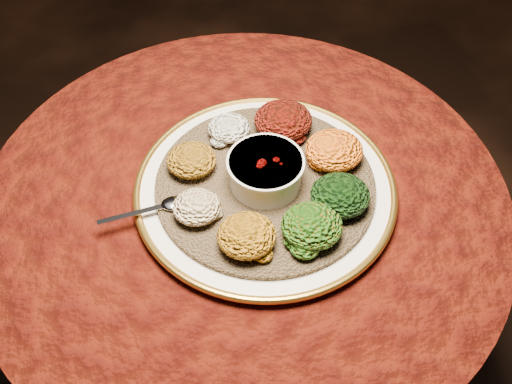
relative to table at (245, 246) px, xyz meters
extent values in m
plane|color=black|center=(0.00, 0.00, -0.55)|extent=(4.00, 4.00, 0.00)
cylinder|color=black|center=(0.00, 0.00, -0.53)|extent=(0.44, 0.44, 0.04)
cylinder|color=black|center=(0.00, 0.00, -0.21)|extent=(0.12, 0.12, 0.68)
cylinder|color=black|center=(0.00, 0.00, 0.15)|extent=(0.80, 0.80, 0.04)
cylinder|color=#3A0C04|center=(0.00, 0.00, 0.00)|extent=(0.93, 0.93, 0.34)
cylinder|color=#3A0C04|center=(0.00, 0.00, 0.17)|extent=(0.96, 0.96, 0.01)
cylinder|color=silver|center=(0.04, -0.01, 0.19)|extent=(0.52, 0.52, 0.02)
torus|color=gold|center=(0.04, -0.01, 0.20)|extent=(0.47, 0.47, 0.01)
cylinder|color=brown|center=(0.04, -0.01, 0.20)|extent=(0.51, 0.51, 0.01)
cylinder|color=silver|center=(0.04, -0.01, 0.24)|extent=(0.13, 0.13, 0.06)
cylinder|color=silver|center=(0.04, -0.01, 0.26)|extent=(0.13, 0.13, 0.01)
cylinder|color=#590404|center=(0.04, -0.01, 0.25)|extent=(0.11, 0.11, 0.01)
ellipsoid|color=silver|center=(-0.12, -0.04, 0.21)|extent=(0.04, 0.03, 0.01)
cube|color=silver|center=(-0.19, -0.05, 0.21)|extent=(0.12, 0.03, 0.00)
ellipsoid|color=white|center=(-0.01, 0.12, 0.23)|extent=(0.08, 0.08, 0.04)
ellipsoid|color=black|center=(0.09, 0.12, 0.23)|extent=(0.11, 0.10, 0.05)
ellipsoid|color=#BF6E0F|center=(0.17, 0.03, 0.23)|extent=(0.10, 0.10, 0.05)
ellipsoid|color=black|center=(0.16, -0.07, 0.23)|extent=(0.10, 0.10, 0.05)
ellipsoid|color=#AC410B|center=(0.10, -0.13, 0.23)|extent=(0.10, 0.10, 0.05)
ellipsoid|color=#B66B10|center=(-0.01, -0.13, 0.23)|extent=(0.10, 0.09, 0.05)
ellipsoid|color=maroon|center=(-0.08, -0.06, 0.23)|extent=(0.08, 0.08, 0.04)
ellipsoid|color=#865010|center=(-0.09, 0.04, 0.23)|extent=(0.09, 0.09, 0.04)
camera|label=1|loc=(-0.06, -0.65, 0.98)|focal=40.00mm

